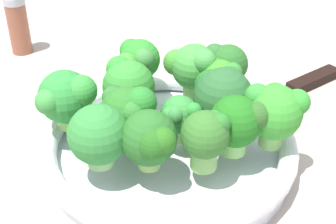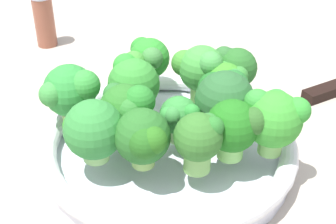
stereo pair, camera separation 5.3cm
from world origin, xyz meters
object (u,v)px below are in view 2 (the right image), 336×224
broccoli_floret_11 (224,97)px  broccoli_floret_13 (71,91)px  broccoli_floret_0 (200,138)px  broccoli_floret_6 (235,68)px  bowl (168,148)px  broccoli_floret_12 (149,58)px  broccoli_floret_3 (128,109)px  broccoli_floret_5 (178,117)px  broccoli_floret_4 (274,117)px  broccoli_floret_8 (93,129)px  broccoli_floret_1 (233,127)px  broccoli_floret_2 (200,69)px  broccoli_floret_9 (226,83)px  broccoli_floret_7 (133,81)px  broccoli_floret_10 (144,138)px  pepper_shaker (44,18)px

broccoli_floret_11 → broccoli_floret_13: (-0.35, 17.30, -0.27)cm
broccoli_floret_0 → broccoli_floret_6: size_ratio=0.96×
bowl → broccoli_floret_12: size_ratio=4.20×
broccoli_floret_3 → broccoli_floret_5: (0.70, -5.39, -1.06)cm
broccoli_floret_4 → broccoli_floret_8: (-3.36, 18.31, -0.67)cm
broccoli_floret_0 → broccoli_floret_1: size_ratio=0.98×
broccoli_floret_11 → broccoli_floret_3: bearing=107.6°
broccoli_floret_2 → broccoli_floret_9: broccoli_floret_2 is taller
broccoli_floret_13 → broccoli_floret_4: bearing=-97.7°
broccoli_floret_9 → broccoli_floret_13: bearing=102.5°
bowl → broccoli_floret_6: size_ratio=4.35×
broccoli_floret_3 → broccoli_floret_11: size_ratio=0.93×
broccoli_floret_8 → broccoli_floret_13: 7.67cm
broccoli_floret_13 → broccoli_floret_9: bearing=-77.5°
broccoli_floret_1 → broccoli_floret_7: bearing=56.5°
broccoli_floret_2 → broccoli_floret_11: size_ratio=0.98×
broccoli_floret_0 → broccoli_floret_10: 5.54cm
broccoli_floret_9 → broccoli_floret_10: (-11.22, 7.83, -0.43)cm
broccoli_floret_1 → pepper_shaker: 44.88cm
broccoli_floret_12 → pepper_shaker: size_ratio=0.73×
broccoli_floret_7 → broccoli_floret_6: bearing=-70.1°
broccoli_floret_3 → broccoli_floret_7: 6.14cm
broccoli_floret_5 → pepper_shaker: pepper_shaker is taller
broccoli_floret_2 → broccoli_floret_4: broccoli_floret_2 is taller
broccoli_floret_6 → broccoli_floret_8: bearing=134.5°
broccoli_floret_4 → broccoli_floret_8: 18.62cm
broccoli_floret_10 → broccoli_floret_13: broccoli_floret_13 is taller
broccoli_floret_1 → pepper_shaker: broccoli_floret_1 is taller
broccoli_floret_8 → broccoli_floret_0: bearing=-92.8°
broccoli_floret_13 → broccoli_floret_2: bearing=-66.5°
bowl → broccoli_floret_11: 8.79cm
broccoli_floret_8 → pepper_shaker: broccoli_floret_8 is taller
broccoli_floret_1 → broccoli_floret_7: (7.83, 11.85, 0.07)cm
broccoli_floret_2 → broccoli_floret_3: broccoli_floret_2 is taller
broccoli_floret_0 → broccoli_floret_3: 8.97cm
broccoli_floret_9 → broccoli_floret_10: same height
bowl → broccoli_floret_11: bearing=-73.4°
broccoli_floret_13 → broccoli_floret_8: bearing=-146.7°
broccoli_floret_11 → broccoli_floret_6: bearing=-8.4°
broccoli_floret_10 → broccoli_floret_12: bearing=7.2°
broccoli_floret_5 → broccoli_floret_6: bearing=-31.1°
broccoli_floret_7 → broccoli_floret_11: broccoli_floret_11 is taller
broccoli_floret_11 → broccoli_floret_12: bearing=50.8°
pepper_shaker → broccoli_floret_4: bearing=-130.4°
broccoli_floret_2 → broccoli_floret_6: bearing=-72.3°
broccoli_floret_5 → broccoli_floret_11: size_ratio=0.68×
broccoli_floret_4 → broccoli_floret_7: size_ratio=1.02×
broccoli_floret_6 → pepper_shaker: size_ratio=0.71×
broccoli_floret_13 → broccoli_floret_12: bearing=-42.9°
broccoli_floret_5 → pepper_shaker: size_ratio=0.54×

